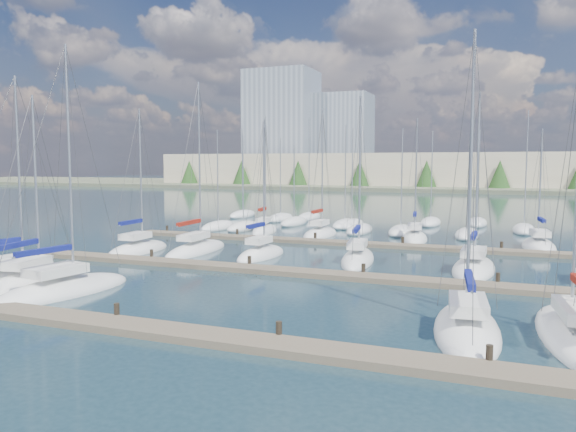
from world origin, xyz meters
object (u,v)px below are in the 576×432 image
at_px(sailboat_c, 63,290).
at_px(sailboat_q, 539,246).
at_px(sailboat_e, 467,329).
at_px(sailboat_o, 320,234).
at_px(sailboat_n, 264,231).
at_px(sailboat_i, 196,250).
at_px(sailboat_f, 575,336).
at_px(sailboat_l, 474,268).
at_px(sailboat_k, 358,259).
at_px(sailboat_h, 138,250).
at_px(sailboat_a, 12,279).
at_px(sailboat_p, 415,238).
at_px(sailboat_b, 32,281).
at_px(sailboat_j, 261,255).

bearing_deg(sailboat_c, sailboat_q, 56.58).
xyz_separation_m(sailboat_e, sailboat_o, (-15.91, 28.22, 0.01)).
relative_size(sailboat_n, sailboat_i, 0.89).
relative_size(sailboat_f, sailboat_l, 1.07).
relative_size(sailboat_k, sailboat_h, 1.04).
xyz_separation_m(sailboat_a, sailboat_c, (5.13, -1.21, 0.00)).
distance_m(sailboat_p, sailboat_h, 25.09).
bearing_deg(sailboat_c, sailboat_h, 119.50).
bearing_deg(sailboat_b, sailboat_j, 49.44).
distance_m(sailboat_j, sailboat_q, 23.76).
relative_size(sailboat_p, sailboat_i, 0.84).
relative_size(sailboat_b, sailboat_i, 0.83).
xyz_separation_m(sailboat_e, sailboat_c, (-21.42, -0.52, -0.01)).
bearing_deg(sailboat_p, sailboat_n, 171.94).
relative_size(sailboat_c, sailboat_i, 1.00).
bearing_deg(sailboat_b, sailboat_k, 33.98).
relative_size(sailboat_e, sailboat_c, 0.94).
relative_size(sailboat_b, sailboat_q, 1.10).
bearing_deg(sailboat_q, sailboat_h, -160.88).
bearing_deg(sailboat_n, sailboat_c, -99.35).
bearing_deg(sailboat_f, sailboat_b, 173.86).
xyz_separation_m(sailboat_j, sailboat_o, (0.24, 13.72, 0.01)).
xyz_separation_m(sailboat_b, sailboat_h, (-1.59, 12.50, 0.01)).
relative_size(sailboat_b, sailboat_o, 0.90).
relative_size(sailboat_p, sailboat_a, 0.92).
bearing_deg(sailboat_e, sailboat_b, 171.99).
xyz_separation_m(sailboat_b, sailboat_e, (24.93, -0.66, 0.01)).
height_order(sailboat_e, sailboat_i, sailboat_i).
xyz_separation_m(sailboat_f, sailboat_k, (-12.89, 14.72, 0.01)).
relative_size(sailboat_n, sailboat_l, 1.01).
relative_size(sailboat_j, sailboat_b, 0.93).
height_order(sailboat_f, sailboat_h, sailboat_f).
height_order(sailboat_f, sailboat_e, sailboat_f).
bearing_deg(sailboat_n, sailboat_b, -106.49).
xyz_separation_m(sailboat_j, sailboat_b, (-8.78, -13.85, -0.01)).
distance_m(sailboat_f, sailboat_k, 19.57).
xyz_separation_m(sailboat_b, sailboat_p, (18.27, 27.84, 0.02)).
bearing_deg(sailboat_b, sailboat_h, 89.06).
bearing_deg(sailboat_j, sailboat_p, 59.28).
relative_size(sailboat_b, sailboat_n, 0.94).
height_order(sailboat_b, sailboat_q, sailboat_b).
height_order(sailboat_e, sailboat_h, sailboat_e).
height_order(sailboat_j, sailboat_n, sailboat_n).
distance_m(sailboat_p, sailboat_c, 32.55).
bearing_deg(sailboat_e, sailboat_k, 113.13).
bearing_deg(sailboat_o, sailboat_i, -113.74).
distance_m(sailboat_b, sailboat_q, 39.21).
xyz_separation_m(sailboat_q, sailboat_l, (-4.51, -12.56, 0.00)).
bearing_deg(sailboat_l, sailboat_b, -149.46).
xyz_separation_m(sailboat_f, sailboat_o, (-20.08, 27.60, 0.01)).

